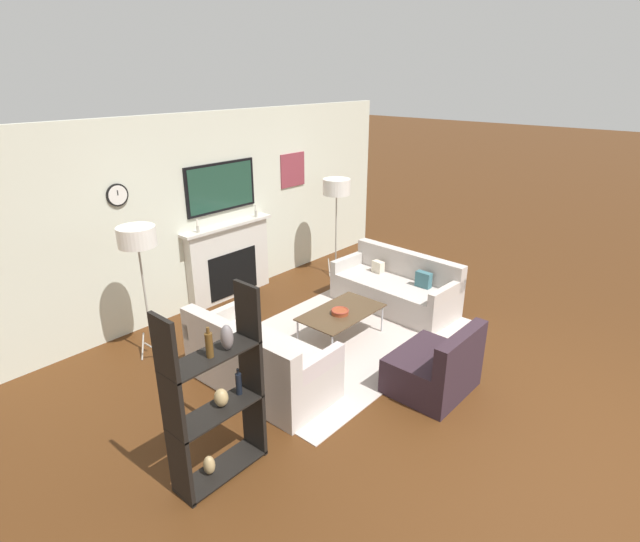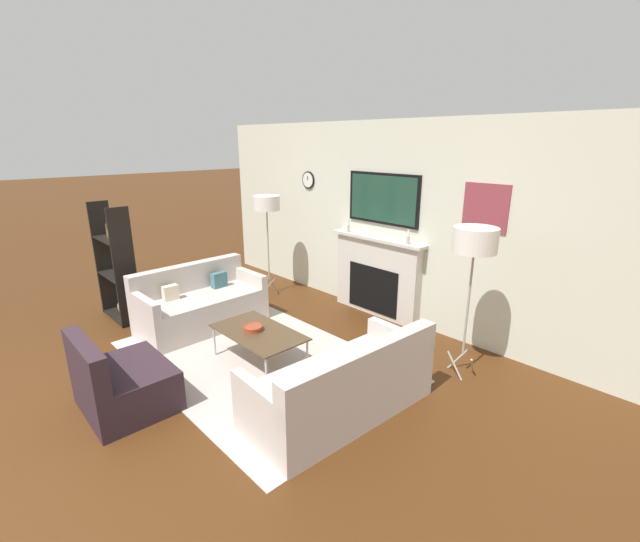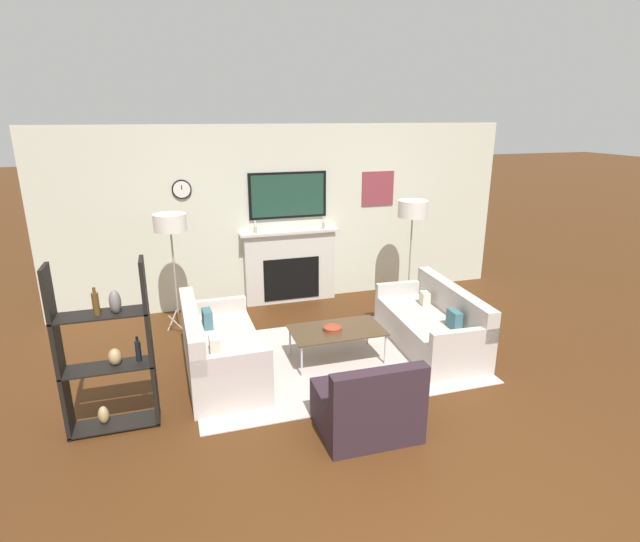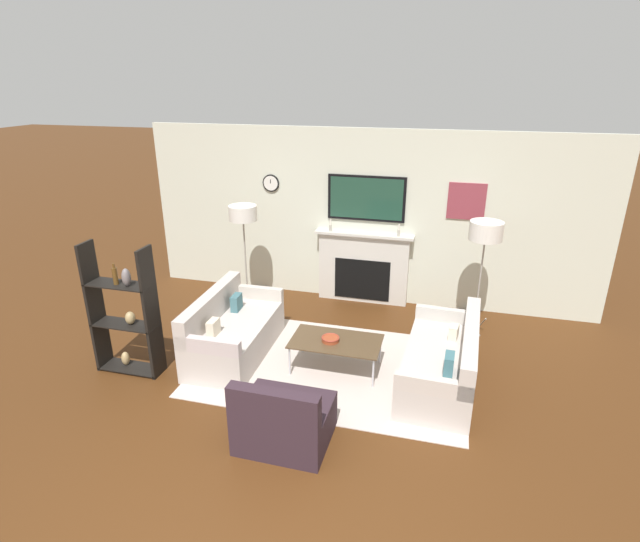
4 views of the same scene
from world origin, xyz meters
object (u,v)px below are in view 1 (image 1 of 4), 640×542
Objects in this scene: couch_right at (396,289)px; floor_lamp_right at (337,188)px; couch_left at (258,363)px; armchair at (435,369)px; floor_lamp_left at (137,239)px; decorative_bowl at (340,312)px; shelf_unit at (216,396)px; coffee_table at (341,313)px.

floor_lamp_right is (0.40, 1.46, 1.20)m from couch_right.
couch_left is 1.88m from armchair.
floor_lamp_right is at bearing 0.00° from floor_lamp_left.
shelf_unit is at bearing -165.01° from decorative_bowl.
couch_right is 1.65× the size of coffee_table.
floor_lamp_right is (1.74, 1.50, 1.04)m from decorative_bowl.
armchair is 1.42m from decorative_bowl.
couch_right is 1.12× the size of shelf_unit.
shelf_unit reaches higher than floor_lamp_left.
floor_lamp_right is at bearing 40.74° from decorative_bowl.
coffee_table is (0.19, 1.43, 0.12)m from armchair.
couch_right is 1.29m from coffee_table.
floor_lamp_left is (-1.72, 1.50, 1.05)m from decorative_bowl.
floor_lamp_left reaches higher than couch_left.
floor_lamp_right is (1.68, 1.47, 1.10)m from coffee_table.
coffee_table is 0.68× the size of floor_lamp_left.
couch_left is at bearing 129.46° from armchair.
couch_left reaches higher than coffee_table.
shelf_unit is at bearing -164.77° from coffee_table.
shelf_unit is (-2.43, -0.66, 0.39)m from coffee_table.
floor_lamp_right is at bearing 41.26° from coffee_table.
floor_lamp_right is 1.00× the size of shelf_unit.
decorative_bowl is (1.32, -0.05, 0.13)m from couch_left.
shelf_unit is at bearing -146.92° from couch_left.
couch_right is at bearing -105.23° from floor_lamp_right.
coffee_table is at bearing -138.74° from floor_lamp_right.
floor_lamp_right reaches higher than armchair.
floor_lamp_right is (3.06, 1.45, 1.17)m from couch_left.
shelf_unit reaches higher than decorative_bowl.
coffee_table is at bearing -179.20° from couch_right.
couch_right is 3.81m from shelf_unit.
armchair is (1.19, -1.45, -0.04)m from couch_left.
floor_lamp_right is 4.69m from shelf_unit.
couch_left is 3.59m from floor_lamp_right.
floor_lamp_left reaches higher than couch_right.
floor_lamp_left reaches higher than decorative_bowl.
floor_lamp_right reaches higher than decorative_bowl.
couch_left is 1.01× the size of floor_lamp_right.
armchair is at bearing -50.54° from couch_left.
armchair is at bearing -122.77° from floor_lamp_right.
shelf_unit is at bearing -169.63° from couch_right.
shelf_unit is (-2.24, 0.77, 0.51)m from armchair.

